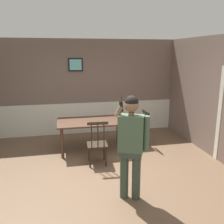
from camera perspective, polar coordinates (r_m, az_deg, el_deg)
The scene contains 6 objects.
ground_plane at distance 5.04m, azimuth -3.03°, elevation -14.57°, with size 6.27×6.27×0.00m, color brown.
room_back_partition at distance 7.35m, azimuth -6.79°, elevation 5.25°, with size 5.62×0.17×2.75m.
dining_table at distance 6.10m, azimuth -4.61°, elevation -2.78°, with size 1.68×0.96×0.75m.
chair_near_window at distance 5.35m, azimuth -3.40°, elevation -7.27°, with size 0.46×0.46×1.00m.
chair_by_doorway at distance 6.42m, azimuth 6.35°, elevation -3.93°, with size 0.43×0.43×0.92m.
person_figure at distance 3.97m, azimuth 4.44°, elevation -6.67°, with size 0.53×0.35×1.73m.
Camera 1 is at (-0.69, -4.39, 2.37)m, focal length 39.78 mm.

